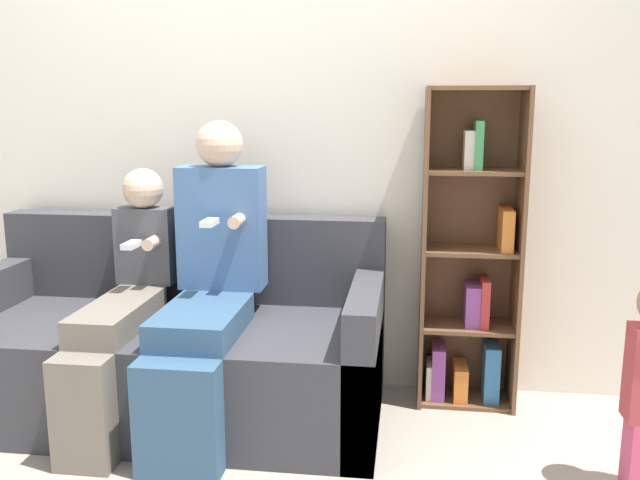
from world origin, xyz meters
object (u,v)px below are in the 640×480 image
adult_seated (209,276)px  child_seated (121,301)px  couch (174,351)px  bookshelf (470,269)px

adult_seated → child_seated: 0.38m
couch → adult_seated: (0.19, -0.08, 0.37)m
adult_seated → bookshelf: (1.09, 0.39, -0.03)m
couch → bookshelf: bearing=13.6°
couch → child_seated: size_ratio=1.70×
child_seated → bookshelf: 1.52m
couch → bookshelf: 1.36m
child_seated → bookshelf: (1.45, 0.44, 0.08)m
adult_seated → child_seated: bearing=-172.1°
couch → adult_seated: 0.42m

